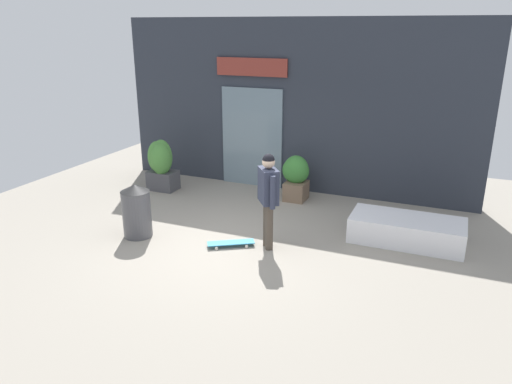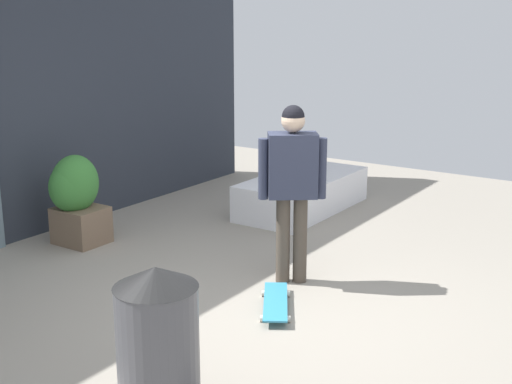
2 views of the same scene
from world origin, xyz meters
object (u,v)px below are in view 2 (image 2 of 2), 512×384
(skateboard, at_px, (276,302))
(planter_box_right, at_px, (76,194))
(skateboarder, at_px, (292,176))
(trash_bin, at_px, (158,342))

(skateboard, distance_m, planter_box_right, 2.80)
(skateboarder, relative_size, planter_box_right, 1.69)
(skateboard, bearing_deg, planter_box_right, -127.39)
(planter_box_right, xyz_separation_m, trash_bin, (-2.02, -2.99, -0.06))
(skateboarder, bearing_deg, skateboard, -17.34)
(skateboard, distance_m, trash_bin, 1.82)
(planter_box_right, bearing_deg, trash_bin, -123.97)
(planter_box_right, bearing_deg, skateboarder, -82.36)
(skateboarder, xyz_separation_m, skateboard, (-0.61, -0.21, -0.96))
(skateboarder, distance_m, planter_box_right, 2.59)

